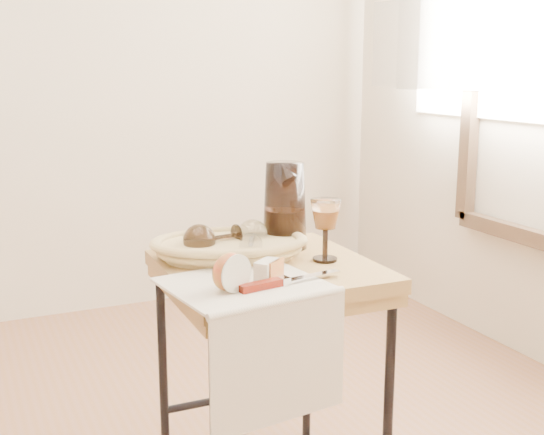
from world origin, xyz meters
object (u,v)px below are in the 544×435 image
goblet_lying_b (252,239)px  side_table (269,383)px  tea_towel (244,284)px  pitcher (285,205)px  bread_basket (230,249)px  apple_half (229,272)px  wine_goblet (325,230)px  goblet_lying_a (216,238)px  table_knife (287,279)px

goblet_lying_b → side_table: bearing=-140.0°
tea_towel → pitcher: size_ratio=1.21×
bread_basket → apple_half: size_ratio=3.90×
side_table → tea_towel: tea_towel is taller
tea_towel → wine_goblet: wine_goblet is taller
goblet_lying_a → pitcher: pitcher is taller
tea_towel → bread_basket: 0.23m
goblet_lying_a → wine_goblet: (0.24, -0.13, 0.03)m
bread_basket → goblet_lying_b: goblet_lying_b is taller
bread_basket → table_knife: (0.03, -0.26, -0.01)m
bread_basket → goblet_lying_a: size_ratio=2.65×
table_knife → side_table: bearing=69.0°
wine_goblet → table_knife: wine_goblet is taller
goblet_lying_a → table_knife: size_ratio=0.51×
pitcher → wine_goblet: size_ratio=1.70×
side_table → goblet_lying_a: size_ratio=4.79×
side_table → pitcher: bearing=50.3°
tea_towel → table_knife: table_knife is taller
apple_half → bread_basket: bearing=47.0°
bread_basket → wine_goblet: wine_goblet is taller
goblet_lying_a → goblet_lying_b: bearing=149.6°
wine_goblet → table_knife: (-0.17, -0.14, -0.06)m
bread_basket → goblet_lying_a: bearing=168.0°
bread_basket → pitcher: (0.17, 0.04, 0.09)m
bread_basket → goblet_lying_a: goblet_lying_a is taller
bread_basket → goblet_lying_b: 0.06m
table_knife → bread_basket: bearing=87.6°
bread_basket → pitcher: size_ratio=1.30×
tea_towel → bread_basket: size_ratio=0.93×
apple_half → goblet_lying_a: bearing=54.1°
bread_basket → apple_half: (-0.10, -0.25, 0.02)m
wine_goblet → apple_half: (-0.31, -0.14, -0.03)m
tea_towel → side_table: bearing=40.9°
wine_goblet → bread_basket: bearing=150.1°
pitcher → table_knife: 0.35m
tea_towel → pitcher: (0.23, 0.26, 0.11)m
tea_towel → goblet_lying_a: 0.24m
bread_basket → apple_half: 0.27m
goblet_lying_b → apple_half: (-0.15, -0.23, -0.00)m
pitcher → wine_goblet: pitcher is taller
bread_basket → goblet_lying_b: bearing=-7.2°
goblet_lying_a → wine_goblet: bearing=143.8°
pitcher → side_table: bearing=-153.8°
goblet_lying_a → table_knife: bearing=96.1°
pitcher → apple_half: (-0.27, -0.29, -0.07)m
wine_goblet → apple_half: bearing=-156.2°
wine_goblet → tea_towel: bearing=-158.6°
tea_towel → wine_goblet: 0.29m
tea_towel → apple_half: 0.07m
goblet_lying_a → goblet_lying_b: size_ratio=1.05×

